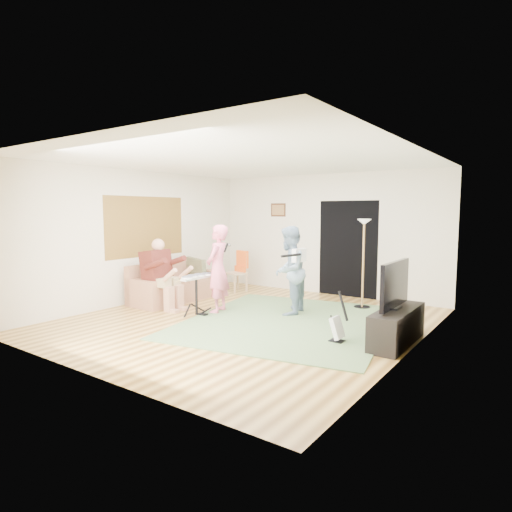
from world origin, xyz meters
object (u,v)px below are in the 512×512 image
Objects in this scene: sofa at (173,288)px; guitar_spare at (338,328)px; tv_cabinet at (397,326)px; dining_chair at (237,277)px; television at (395,284)px; singer at (218,269)px; drum_kit at (196,297)px; torchiere_lamp at (364,247)px; guitarist at (289,271)px.

sofa is 2.62× the size of guitar_spare.
dining_chair is at bearing 156.34° from tv_cabinet.
dining_chair is at bearing 156.09° from television.
singer is 1.50× the size of television.
drum_kit is 0.43× the size of torchiere_lamp.
television reaches higher than guitar_spare.
sofa is 2.08× the size of dining_chair.
tv_cabinet is at bearing -3.30° from sofa.
singer is at bearing -73.94° from guitarist.
dining_chair is at bearing 109.83° from drum_kit.
television is (3.26, 0.00, 0.04)m from singer.
television is at bearing 6.18° from drum_kit.
sofa is 1.14× the size of torchiere_lamp.
torchiere_lamp is (3.54, 1.61, 0.92)m from sofa.
guitar_spare is (2.60, -0.43, -0.60)m from singer.
television reaches higher than drum_kit.
guitar_spare is (4.08, -0.71, -0.05)m from sofa.
guitarist reaches higher than dining_chair.
singer is (0.19, 0.37, 0.49)m from drum_kit.
torchiere_lamp reaches higher than guitarist.
tv_cabinet is at bearing -56.53° from torchiere_lamp.
television is (1.20, -1.89, -0.33)m from torchiere_lamp.
singer reaches higher than television.
drum_kit is at bearing -54.88° from dining_chair.
singer is 2.82m from torchiere_lamp.
guitarist is 2.30m from tv_cabinet.
television is (-0.05, 0.00, 0.60)m from tv_cabinet.
tv_cabinet is (3.31, 0.00, -0.56)m from singer.
guitarist reaches higher than television.
drum_kit is at bearing -45.16° from singer.
sofa reaches higher than guitar_spare.
guitar_spare is at bearing 63.23° from singer.
drum_kit is 3.30m from torchiere_lamp.
torchiere_lamp reaches higher than television.
television is (2.10, -0.63, 0.05)m from guitarist.
torchiere_lamp is at bearing 115.11° from singer.
tv_cabinet is 1.29× the size of television.
sofa is 1.44m from drum_kit.
singer is 1.72× the size of dining_chair.
drum_kit is 0.46× the size of singer.
guitar_spare is at bearing -148.74° from tv_cabinet.
television is (4.74, -0.28, 0.59)m from sofa.
singer reaches higher than sofa.
singer is at bearing -137.47° from torchiere_lamp.
tv_cabinet is at bearing 0.00° from television.
torchiere_lamp reaches higher than sofa.
sofa is 1.40× the size of tv_cabinet.
television is at bearing 72.64° from singer.
dining_chair reaches higher than drum_kit.
sofa is at bearing -90.97° from dining_chair.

